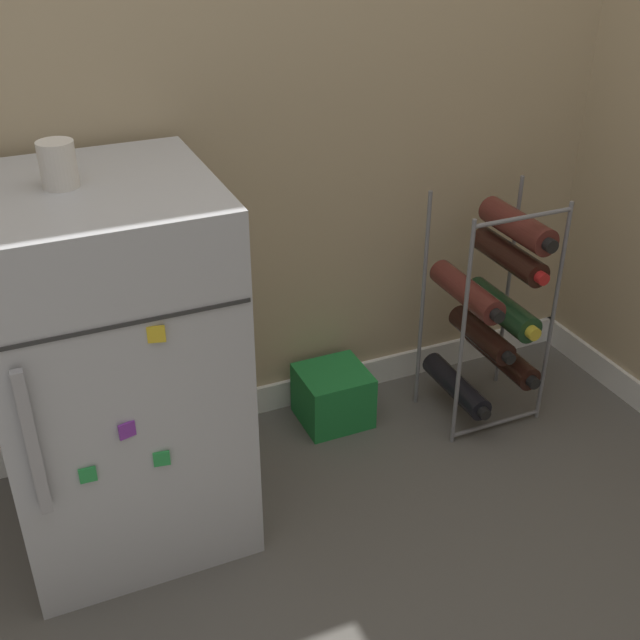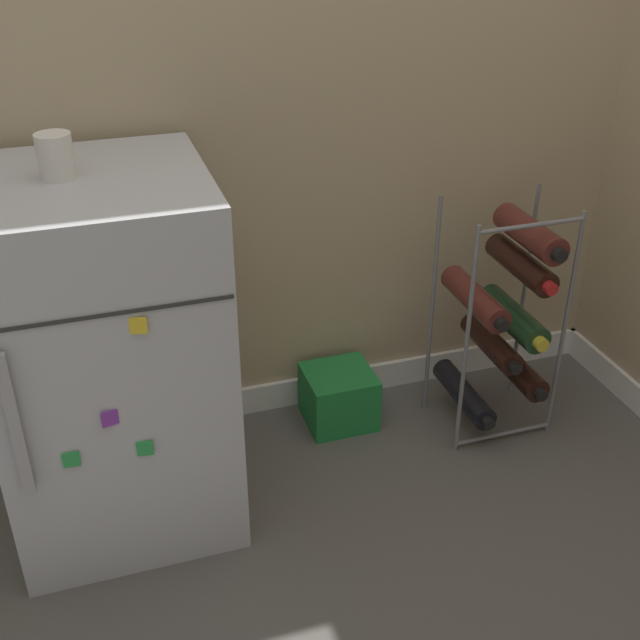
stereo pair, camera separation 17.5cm
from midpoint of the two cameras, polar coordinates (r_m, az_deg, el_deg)
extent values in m
plane|color=#56544F|center=(2.10, 4.69, -15.34)|extent=(14.00, 14.00, 0.00)
cube|color=white|center=(2.51, -0.45, -5.29)|extent=(7.07, 0.01, 0.09)
cube|color=#B7BABF|center=(1.97, -12.27, -2.68)|extent=(0.53, 0.53, 0.90)
cube|color=#2D2D2D|center=(1.61, -12.07, 0.26)|extent=(0.52, 0.00, 0.01)
cube|color=#9E9EA3|center=(1.71, -18.13, -7.31)|extent=(0.02, 0.02, 0.34)
cube|color=green|center=(1.80, -9.61, -9.07)|extent=(0.04, 0.01, 0.04)
cube|color=purple|center=(1.74, -11.94, -6.94)|extent=(0.04, 0.01, 0.04)
cube|color=green|center=(1.79, -14.60, -9.67)|extent=(0.04, 0.01, 0.04)
cube|color=yellow|center=(1.63, -9.83, -0.48)|extent=(0.04, 0.01, 0.04)
cylinder|color=slate|center=(2.21, 12.61, -1.90)|extent=(0.01, 0.01, 0.71)
cylinder|color=slate|center=(2.37, 19.02, -0.65)|extent=(0.01, 0.01, 0.71)
cylinder|color=slate|center=(2.37, 10.08, 0.72)|extent=(0.01, 0.01, 0.71)
cylinder|color=slate|center=(2.52, 16.24, 1.74)|extent=(0.01, 0.01, 0.71)
cylinder|color=slate|center=(2.47, 14.86, -7.89)|extent=(0.30, 0.01, 0.01)
cylinder|color=slate|center=(2.14, 17.15, 6.40)|extent=(0.30, 0.01, 0.01)
cylinder|color=black|center=(2.45, 12.20, -5.17)|extent=(0.07, 0.28, 0.07)
cylinder|color=black|center=(2.35, 14.00, -7.18)|extent=(0.03, 0.02, 0.03)
cylinder|color=black|center=(2.49, 15.50, -3.16)|extent=(0.07, 0.30, 0.07)
cylinder|color=black|center=(2.38, 17.49, -5.13)|extent=(0.04, 0.02, 0.04)
cylinder|color=black|center=(2.40, 14.12, -1.65)|extent=(0.07, 0.25, 0.07)
cylinder|color=black|center=(2.30, 15.85, -3.35)|extent=(0.03, 0.02, 0.03)
cylinder|color=#19381E|center=(2.39, 15.60, 0.10)|extent=(0.08, 0.28, 0.08)
cylinder|color=gold|center=(2.29, 17.58, -1.69)|extent=(0.04, 0.02, 0.04)
cylinder|color=#56231E|center=(2.29, 13.12, 1.47)|extent=(0.07, 0.28, 0.07)
cylinder|color=black|center=(2.17, 15.08, -0.37)|extent=(0.04, 0.02, 0.04)
cylinder|color=black|center=(2.32, 16.21, 3.77)|extent=(0.07, 0.28, 0.07)
cylinder|color=red|center=(2.21, 18.27, 2.11)|extent=(0.03, 0.02, 0.03)
cylinder|color=#56231E|center=(2.29, 16.84, 5.88)|extent=(0.08, 0.27, 0.08)
cylinder|color=black|center=(2.18, 18.90, 4.34)|extent=(0.04, 0.02, 0.04)
cube|color=#1E7F38|center=(2.43, 3.41, -5.51)|extent=(0.20, 0.19, 0.17)
cylinder|color=silver|center=(1.77, -15.60, 11.12)|extent=(0.08, 0.08, 0.10)
camera|label=1|loc=(0.09, -87.59, 1.38)|focal=45.00mm
camera|label=2|loc=(0.09, 92.41, -1.38)|focal=45.00mm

